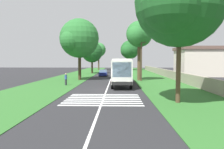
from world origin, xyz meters
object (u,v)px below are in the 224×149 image
object	(u,v)px
roadside_tree_right_2	(138,35)
trailing_car_1	(120,71)
pedestrian	(66,79)
roadside_tree_right_1	(129,50)
trailing_car_0	(103,73)
coach_bus	(121,70)
utility_pole	(141,59)
roadside_tree_left_1	(92,52)
roadside_building	(200,61)
roadside_tree_left_0	(98,50)
roadside_tree_right_0	(177,5)
roadside_tree_left_2	(79,40)

from	to	relation	value
roadside_tree_right_2	trailing_car_1	bearing A→B (deg)	8.30
roadside_tree_right_2	pedestrian	distance (m)	15.12
trailing_car_1	pedestrian	distance (m)	29.09
roadside_tree_right_1	trailing_car_0	bearing A→B (deg)	166.28
trailing_car_1	roadside_tree_right_2	xyz separation A→B (m)	(-20.13, -2.93, 7.22)
coach_bus	utility_pole	xyz separation A→B (m)	(5.91, -3.47, 1.56)
trailing_car_0	roadside_tree_left_1	bearing A→B (deg)	21.59
roadside_building	pedestrian	xyz separation A→B (m)	(-19.84, 26.14, -2.41)
roadside_tree_left_0	roadside_tree_right_2	distance (m)	41.78
trailing_car_0	roadside_tree_right_2	xyz separation A→B (m)	(-10.56, -6.85, 7.22)
roadside_tree_right_2	roadside_tree_left_1	bearing A→B (deg)	27.90
coach_bus	roadside_building	bearing A→B (deg)	-43.42
roadside_tree_right_0	pedestrian	world-z (taller)	roadside_tree_right_0
roadside_tree_left_0	pedestrian	xyz separation A→B (m)	(-48.28, 0.29, -6.28)
coach_bus	roadside_building	size ratio (longest dim) A/B	1.07
trailing_car_1	roadside_tree_left_2	xyz separation A→B (m)	(-19.25, 7.59, 6.57)
roadside_tree_right_0	roadside_tree_right_2	xyz separation A→B (m)	(19.87, 1.22, -0.15)
roadside_tree_right_0	pedestrian	size ratio (longest dim) A/B	7.00
roadside_building	roadside_tree_right_0	bearing A→B (deg)	156.19
roadside_tree_left_2	roadside_building	bearing A→B (deg)	-66.73
roadside_tree_left_0	roadside_tree_right_2	bearing A→B (deg)	-165.33
trailing_car_1	roadside_tree_left_1	world-z (taller)	roadside_tree_left_1
coach_bus	roadside_tree_left_2	distance (m)	12.26
coach_bus	roadside_tree_left_2	bearing A→B (deg)	41.65
trailing_car_1	pedestrian	xyz separation A→B (m)	(-27.99, 7.93, 0.24)
coach_bus	trailing_car_1	distance (m)	27.62
roadside_tree_right_2	utility_pole	size ratio (longest dim) A/B	1.46
roadside_tree_left_2	roadside_tree_right_2	distance (m)	10.58
coach_bus	roadside_building	world-z (taller)	roadside_building
roadside_tree_left_2	trailing_car_0	bearing A→B (deg)	-20.76
roadside_tree_left_0	coach_bus	bearing A→B (deg)	-171.13
roadside_tree_left_0	roadside_tree_left_2	world-z (taller)	roadside_tree_left_2
coach_bus	roadside_tree_right_1	bearing A→B (deg)	-4.35
roadside_tree_right_2	roadside_tree_left_2	bearing A→B (deg)	85.22
roadside_tree_left_2	roadside_tree_right_0	size ratio (longest dim) A/B	0.92
roadside_tree_right_0	roadside_tree_right_2	world-z (taller)	roadside_tree_right_0
utility_pole	roadside_tree_left_0	bearing A→B (deg)	14.61
trailing_car_1	roadside_tree_left_1	xyz separation A→B (m)	(-0.14, 7.65, 4.97)
roadside_tree_right_1	roadside_tree_left_0	bearing A→B (deg)	92.89
roadside_tree_left_1	roadside_tree_right_2	bearing A→B (deg)	-152.10
trailing_car_0	roadside_tree_right_0	bearing A→B (deg)	-165.14
trailing_car_0	trailing_car_1	xyz separation A→B (m)	(9.57, -3.92, 0.00)
roadside_tree_left_1	roadside_tree_left_2	world-z (taller)	roadside_tree_left_2
roadside_tree_right_2	utility_pole	world-z (taller)	roadside_tree_right_2
roadside_tree_right_0	roadside_building	xyz separation A→B (m)	(31.84, -14.05, -4.72)
roadside_tree_left_2	utility_pole	distance (m)	11.69
trailing_car_0	roadside_tree_left_2	xyz separation A→B (m)	(-9.68, 3.67, 6.57)
trailing_car_0	roadside_tree_left_1	xyz separation A→B (m)	(9.43, 3.73, 4.97)
roadside_building	roadside_tree_left_1	bearing A→B (deg)	72.78
roadside_tree_right_0	utility_pole	size ratio (longest dim) A/B	1.68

